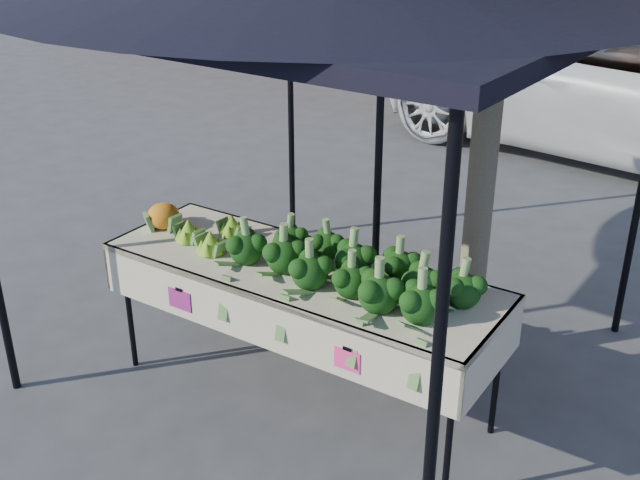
% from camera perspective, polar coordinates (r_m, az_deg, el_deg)
% --- Properties ---
extents(ground, '(90.00, 90.00, 0.00)m').
position_cam_1_polar(ground, '(4.95, -4.38, -11.18)').
color(ground, '#353537').
extents(table, '(2.43, 0.89, 0.90)m').
position_cam_1_polar(table, '(4.65, -1.44, -7.00)').
color(table, beige).
rests_on(table, ground).
extents(canopy, '(3.16, 3.16, 2.74)m').
position_cam_1_polar(canopy, '(4.65, 1.13, 5.57)').
color(canopy, black).
rests_on(canopy, ground).
extents(broccoli_heap, '(1.47, 0.57, 0.26)m').
position_cam_1_polar(broccoli_heap, '(4.23, 2.21, -1.53)').
color(broccoli_heap, black).
rests_on(broccoli_heap, table).
extents(romanesco_cluster, '(0.43, 0.47, 0.20)m').
position_cam_1_polar(romanesco_cluster, '(4.77, -8.03, 1.06)').
color(romanesco_cluster, '#7DB631').
rests_on(romanesco_cluster, table).
extents(cauliflower_pair, '(0.20, 0.20, 0.18)m').
position_cam_1_polar(cauliflower_pair, '(5.01, -11.52, 1.84)').
color(cauliflower_pair, orange).
rests_on(cauliflower_pair, table).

